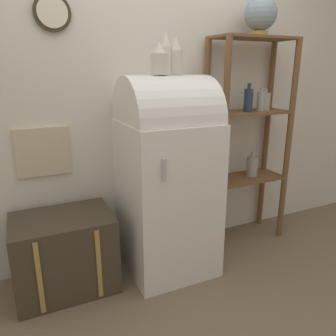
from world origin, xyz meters
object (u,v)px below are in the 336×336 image
object	(u,v)px
globe	(261,14)
vase_left	(159,60)
vase_center	(166,55)
vase_right	(176,57)
refrigerator	(167,173)
suitcase_trunk	(65,253)

from	to	relation	value
globe	vase_left	bearing A→B (deg)	-171.49
vase_center	vase_right	world-z (taller)	vase_center
refrigerator	suitcase_trunk	size ratio (longest dim) A/B	2.20
globe	vase_left	xyz separation A→B (m)	(-0.93, -0.14, -0.35)
suitcase_trunk	vase_right	world-z (taller)	vase_right
vase_left	vase_right	distance (m)	0.14
suitcase_trunk	vase_left	distance (m)	1.48
refrigerator	globe	world-z (taller)	globe
refrigerator	suitcase_trunk	bearing A→B (deg)	176.77
suitcase_trunk	vase_left	world-z (taller)	vase_left
suitcase_trunk	vase_left	bearing A→B (deg)	-4.28
suitcase_trunk	globe	world-z (taller)	globe
refrigerator	globe	distance (m)	1.45
vase_center	vase_right	distance (m)	0.08
refrigerator	globe	bearing A→B (deg)	8.50
vase_left	vase_center	size ratio (longest dim) A/B	0.75
suitcase_trunk	vase_center	distance (m)	1.54
globe	suitcase_trunk	bearing A→B (deg)	-177.00
suitcase_trunk	globe	xyz separation A→B (m)	(1.64, 0.09, 1.65)
globe	vase_left	distance (m)	1.00
refrigerator	globe	xyz separation A→B (m)	(0.87, 0.13, 1.16)
globe	vase_right	xyz separation A→B (m)	(-0.80, -0.12, -0.33)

